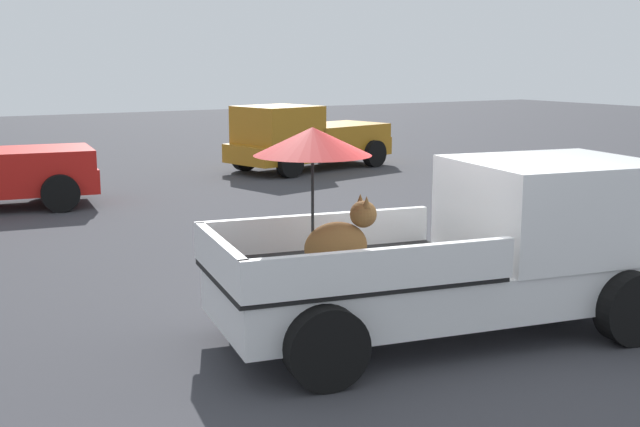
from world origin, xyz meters
name	(u,v)px	position (x,y,z in m)	size (l,w,h in m)	color
ground_plane	(441,334)	(0.00, 0.00, 0.00)	(80.00, 80.00, 0.00)	#38383D
pickup_truck_main	(477,247)	(0.41, -0.08, 0.97)	(5.30, 2.95, 2.36)	black
pickup_truck_far	(305,138)	(5.56, 12.93, 0.87)	(5.08, 2.99, 1.80)	black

